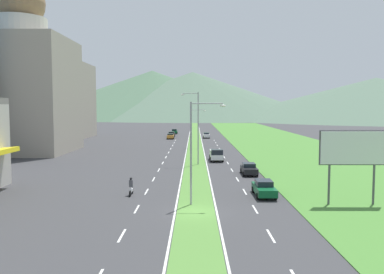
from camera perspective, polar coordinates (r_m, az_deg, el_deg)
name	(u,v)px	position (r m, az deg, el deg)	size (l,w,h in m)	color
ground_plane	(196,212)	(33.56, 0.57, -10.83)	(600.00, 600.00, 0.00)	#38383A
grass_median	(195,144)	(92.80, 0.43, -1.03)	(3.20, 240.00, 0.06)	#518438
grass_verge_right	(283,144)	(95.09, 12.95, -1.01)	(24.00, 240.00, 0.06)	#477F33
lane_dash_left_2	(122,236)	(28.28, -10.09, -13.82)	(0.16, 2.80, 0.01)	silver
lane_dash_left_3	(137,209)	(34.91, -7.98, -10.26)	(0.16, 2.80, 0.01)	silver
lane_dash_left_4	(147,192)	(41.67, -6.57, -7.83)	(0.16, 2.80, 0.01)	silver
lane_dash_left_5	(154,179)	(48.50, -5.57, -6.09)	(0.16, 2.80, 0.01)	silver
lane_dash_left_6	(159,170)	(55.37, -4.82, -4.77)	(0.16, 2.80, 0.01)	silver
lane_dash_left_7	(163,163)	(62.28, -4.24, -3.74)	(0.16, 2.80, 0.01)	silver
lane_dash_left_8	(166,157)	(69.21, -3.77, -2.92)	(0.16, 2.80, 0.01)	silver
lane_dash_left_9	(169,153)	(76.15, -3.39, -2.25)	(0.16, 2.80, 0.01)	silver
lane_dash_left_10	(171,149)	(83.10, -3.08, -1.69)	(0.16, 2.80, 0.01)	silver
lane_dash_left_11	(173,145)	(90.06, -2.81, -1.22)	(0.16, 2.80, 0.01)	silver
lane_dash_left_12	(174,143)	(97.03, -2.58, -0.81)	(0.16, 2.80, 0.01)	silver
lane_dash_left_13	(176,140)	(104.00, -2.39, -0.46)	(0.16, 2.80, 0.01)	silver
lane_dash_right_2	(271,236)	(28.32, 11.30, -13.81)	(0.16, 2.80, 0.01)	silver
lane_dash_right_3	(255,209)	(34.95, 9.09, -10.25)	(0.16, 2.80, 0.01)	silver
lane_dash_right_4	(245,192)	(41.70, 7.62, -7.83)	(0.16, 2.80, 0.01)	silver
lane_dash_right_5	(237,179)	(48.53, 6.57, -6.09)	(0.16, 2.80, 0.01)	silver
lane_dash_right_6	(232,170)	(55.40, 5.78, -4.77)	(0.16, 2.80, 0.01)	silver
lane_dash_right_7	(228,163)	(62.30, 5.17, -3.75)	(0.16, 2.80, 0.01)	silver
lane_dash_right_8	(224,157)	(69.22, 4.69, -2.93)	(0.16, 2.80, 0.01)	silver
lane_dash_right_9	(222,153)	(76.16, 4.29, -2.26)	(0.16, 2.80, 0.01)	silver
lane_dash_right_10	(219,149)	(83.11, 3.96, -1.70)	(0.16, 2.80, 0.01)	silver
lane_dash_right_11	(217,145)	(90.07, 3.68, -1.22)	(0.16, 2.80, 0.01)	silver
lane_dash_right_12	(216,143)	(97.04, 3.44, -0.82)	(0.16, 2.80, 0.01)	silver
lane_dash_right_13	(214,140)	(104.02, 3.24, -0.47)	(0.16, 2.80, 0.01)	silver
edge_line_median_left	(188,144)	(92.82, -0.65, -1.05)	(0.16, 240.00, 0.01)	silver
edge_line_median_right	(202,144)	(92.82, 1.51, -1.05)	(0.16, 240.00, 0.01)	silver
domed_building	(22,84)	(83.10, -23.28, 7.07)	(18.06, 18.06, 33.08)	#9E9384
midrise_colored	(63,101)	(120.17, -18.10, 4.99)	(15.37, 15.37, 21.01)	#9E9384
hill_far_left	(152,94)	(332.21, -5.74, 6.19)	(214.77, 214.77, 38.64)	#47664C
hill_far_center	(193,95)	(318.49, 0.10, 6.09)	(211.33, 211.33, 36.45)	#516B56
hill_far_right	(376,99)	(307.43, 24.98, 5.06)	(227.00, 227.00, 29.08)	#516B56
street_lamp_near	(195,146)	(35.01, 0.43, -1.29)	(3.17, 0.32, 9.24)	#99999E
street_lamp_mid	(197,124)	(59.61, 0.66, 1.87)	(2.71, 0.28, 10.97)	#99999E
street_lamp_far	(193,125)	(84.33, 0.18, 1.70)	(3.18, 0.32, 8.29)	#99999E
billboard_roadside	(353,150)	(37.90, 22.16, -1.78)	(5.91, 0.28, 6.74)	#4C4C51
car_0	(170,136)	(108.23, -3.12, 0.13)	(1.91, 4.24, 1.48)	#C6842D
car_1	(249,169)	(51.94, 8.22, -4.56)	(1.94, 4.32, 1.50)	black
car_2	(172,134)	(116.35, -2.98, 0.43)	(1.97, 4.63, 1.49)	black
car_3	(206,135)	(111.17, 2.09, 0.26)	(1.85, 4.52, 1.56)	silver
car_4	(264,188)	(39.97, 10.35, -7.26)	(1.95, 4.75, 1.56)	#0C5128
car_5	(174,131)	(128.36, -2.55, 0.81)	(1.89, 4.06, 1.58)	#0C5128
pickup_truck_0	(216,155)	(64.48, 3.55, -2.59)	(2.18, 5.40, 2.00)	silver
motorcycle_rider	(131,188)	(40.14, -8.78, -7.25)	(0.36, 2.00, 1.80)	black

